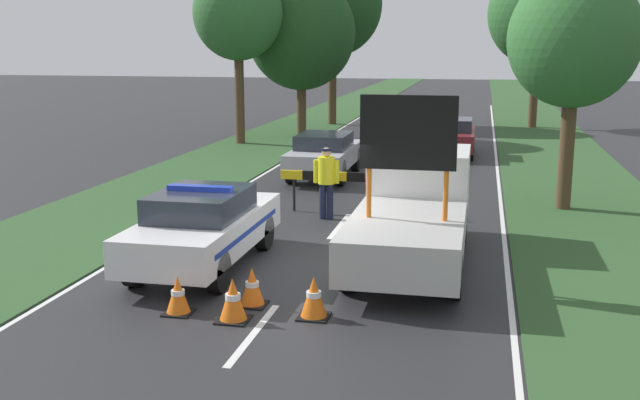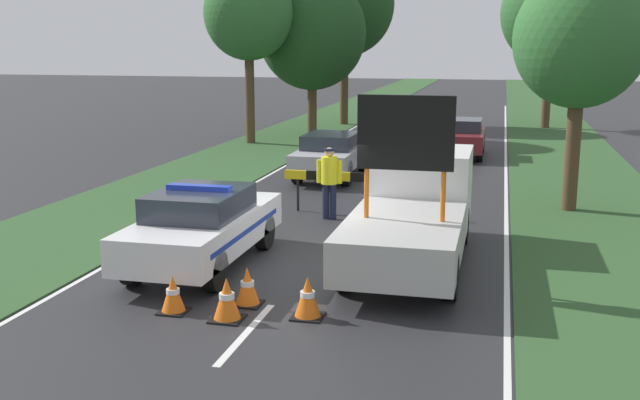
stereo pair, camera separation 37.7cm
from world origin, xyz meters
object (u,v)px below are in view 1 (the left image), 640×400
Objects in this scene: roadside_tree_far_left at (574,40)px; roadside_tree_mid_left at (301,33)px; pedestrian_civilian at (377,183)px; roadside_tree_near_left at (538,13)px; police_car at (204,226)px; roadside_tree_near_right at (333,4)px; road_barrier at (347,179)px; police_officer at (326,177)px; roadside_tree_mid_right at (238,14)px; traffic_cone_near_police at (178,295)px; traffic_cone_centre_front at (314,297)px; traffic_cone_near_truck at (233,300)px; work_truck at (414,208)px; traffic_cone_behind_barrier at (252,287)px; queued_car_sedan_silver at (325,153)px; queued_car_wagon_maroon at (450,136)px.

roadside_tree_mid_left is at bearing 127.30° from roadside_tree_far_left.
roadside_tree_near_left is (4.93, 22.54, 4.76)m from pedestrian_civilian.
pedestrian_civilian reaches higher than police_car.
police_car is 0.52× the size of roadside_tree_near_right.
roadside_tree_near_left reaches higher than road_barrier.
police_officer is 15.33m from roadside_tree_mid_right.
traffic_cone_near_police is 0.10× the size of roadside_tree_far_left.
police_car reaches higher than traffic_cone_centre_front.
police_car is 3.09m from traffic_cone_near_truck.
traffic_cone_centre_front is (-1.22, -3.77, -0.69)m from work_truck.
roadside_tree_far_left is at bearing 58.36° from traffic_cone_near_truck.
traffic_cone_near_police is (-3.39, -4.05, -0.72)m from work_truck.
road_barrier is 7.13m from traffic_cone_behind_barrier.
roadside_tree_near_left reaches higher than traffic_cone_behind_barrier.
traffic_cone_near_police is at bearing 46.87° from work_truck.
traffic_cone_near_police is 12.82m from queued_car_sedan_silver.
roadside_tree_near_left is 10.43m from roadside_tree_near_right.
police_car is 7.21× the size of traffic_cone_behind_barrier.
work_truck is 20.40m from roadside_tree_mid_left.
traffic_cone_centre_front is at bearing 18.44° from traffic_cone_near_truck.
queued_car_wagon_maroon reaches higher than traffic_cone_near_truck.
roadside_tree_mid_left is at bearing -32.23° from queued_car_wagon_maroon.
police_officer is 0.21× the size of roadside_tree_near_left.
queued_car_sedan_silver is 17.09m from roadside_tree_near_right.
traffic_cone_behind_barrier is 0.11× the size of roadside_tree_far_left.
traffic_cone_near_truck is 0.17× the size of queued_car_wagon_maroon.
police_officer is at bearing -79.11° from roadside_tree_near_right.
police_officer is 0.24× the size of roadside_tree_mid_left.
traffic_cone_centre_front is at bearing 96.58° from police_officer.
traffic_cone_near_truck reaches higher than traffic_cone_behind_barrier.
roadside_tree_mid_left is (-4.46, 15.90, 3.66)m from police_officer.
roadside_tree_mid_left is at bearing -72.36° from queued_car_sedan_silver.
roadside_tree_near_left is 12.51m from roadside_tree_mid_left.
traffic_cone_centre_front is at bearing -99.82° from roadside_tree_near_left.
queued_car_wagon_maroon is at bearing 79.35° from traffic_cone_near_police.
police_officer is at bearing 71.58° from police_car.
roadside_tree_near_right is at bearing 74.72° from roadside_tree_mid_right.
roadside_tree_mid_right is at bearing -10.28° from queued_car_wagon_maroon.
traffic_cone_centre_front is 18.27m from queued_car_wagon_maroon.
roadside_tree_mid_left is at bearing 98.66° from traffic_cone_near_police.
pedestrian_civilian is (2.78, 4.25, 0.18)m from police_car.
roadside_tree_mid_left is at bearing -92.79° from roadside_tree_near_right.
traffic_cone_near_truck is at bearing -81.78° from roadside_tree_near_right.
traffic_cone_near_truck is (-1.30, -6.91, -0.64)m from pedestrian_civilian.
roadside_tree_mid_right reaches higher than police_officer.
traffic_cone_centre_front is 1.17m from traffic_cone_behind_barrier.
roadside_tree_mid_right reaches higher than police_car.
roadside_tree_near_right is at bearing -56.82° from queued_car_wagon_maroon.
traffic_cone_near_truck reaches higher than traffic_cone_near_police.
queued_car_wagon_maroon is 0.66× the size of roadside_tree_far_left.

